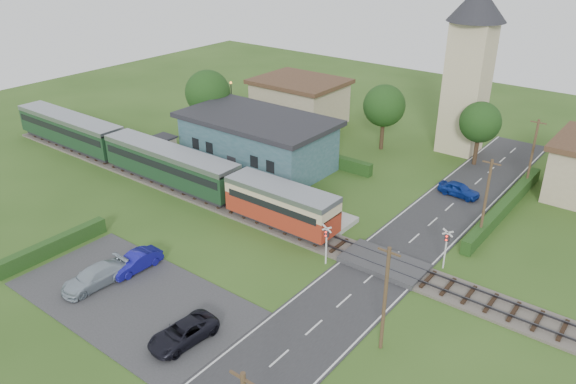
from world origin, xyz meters
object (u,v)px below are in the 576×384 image
Objects in this scene: equipment_hut at (163,148)px; crossing_signal_near at (326,239)px; car_park_dark at (183,333)px; crossing_signal_far at (446,243)px; car_park_silver at (94,277)px; pedestrian_near at (265,183)px; church_tower at (471,59)px; train at (148,157)px; pedestrian_far at (171,155)px; car_on_road at (459,189)px; car_park_blue at (136,262)px; station_building at (257,141)px; house_west at (299,101)px.

equipment_hut is 25.04m from crossing_signal_near.
crossing_signal_far is at bearing 67.23° from car_park_dark.
car_park_dark is (9.23, -0.22, -0.07)m from car_park_silver.
pedestrian_near is (-18.09, 1.15, -0.77)m from crossing_signal_far.
crossing_signal_near is 12.73m from car_park_dark.
crossing_signal_far is 0.69× the size of car_park_silver.
pedestrian_near is at bearing -112.91° from church_tower.
crossing_signal_far is (8.60, -23.61, -8.08)m from church_tower.
train is 12.55m from pedestrian_near.
pedestrian_near is (-10.89, 5.95, -0.77)m from crossing_signal_near.
church_tower reaches higher than pedestrian_far.
car_park_blue is at bearing 155.82° from car_on_road.
train reaches higher than crossing_signal_far.
station_building reaches higher than car_park_dark.
station_building reaches higher than pedestrian_near.
station_building is 3.58× the size of car_park_dark.
pedestrian_far is at bearing 144.77° from car_park_dark.
equipment_hut is 20.39m from car_park_blue.
crossing_signal_far is 18.14m from pedestrian_near.
car_on_road is at bearing -83.88° from pedestrian_far.
pedestrian_near is (-0.43, 15.18, 0.63)m from car_park_blue.
crossing_signal_near is at bearing -6.00° from train.
crossing_signal_near is at bearing -34.81° from station_building.
train is at bearing 122.66° from car_on_road.
car_on_road is at bearing -67.47° from church_tower.
house_west is 5.85× the size of pedestrian_near.
station_building is 4.88× the size of crossing_signal_far.
car_on_road is at bearing 16.04° from station_building.
car_park_silver reaches higher than car_park_blue.
crossing_signal_near is (22.90, -2.41, -0.04)m from train.
equipment_hut is at bearing 129.61° from car_park_silver.
train is (-6.50, -8.99, -0.52)m from station_building.
house_west is 42.68m from car_park_dark.
pedestrian_near is at bearing 176.36° from crossing_signal_far.
car_park_blue is 0.85× the size of car_park_silver.
car_park_silver is at bearing -53.44° from equipment_hut.
crossing_signal_far is (30.10, 2.39, -0.04)m from train.
house_west reaches higher than crossing_signal_far.
pedestrian_near is at bearing 16.43° from train.
pedestrian_near is (-9.49, -22.46, -8.85)m from church_tower.
train is 30.20m from crossing_signal_far.
car_on_road is at bearing -18.65° from house_west.
house_west reaches higher than car_park_silver.
crossing_signal_far is 0.73× the size of car_park_dark.
church_tower reaches higher than station_building.
house_west reaches higher than train.
car_on_road is 32.71m from car_park_silver.
house_west is 2.42× the size of car_park_dark.
crossing_signal_near reaches higher than car_on_road.
church_tower reaches higher than equipment_hut.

